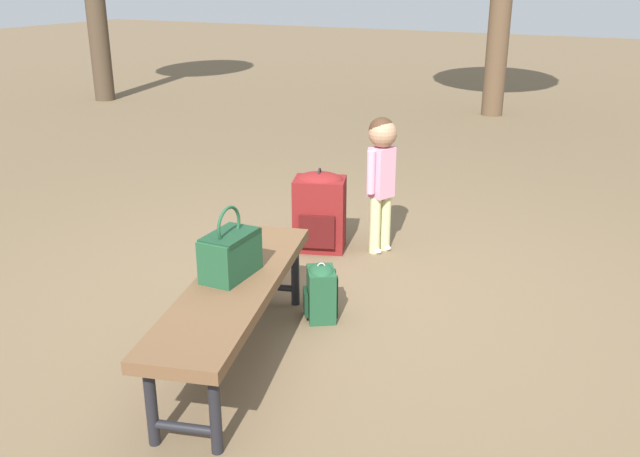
# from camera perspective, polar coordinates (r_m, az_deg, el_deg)

# --- Properties ---
(ground_plane) EXTENTS (40.00, 40.00, 0.00)m
(ground_plane) POSITION_cam_1_polar(r_m,az_deg,el_deg) (4.21, 0.25, -6.16)
(ground_plane) COLOR brown
(ground_plane) RESTS_ON ground
(park_bench) EXTENTS (1.65, 0.82, 0.45)m
(park_bench) POSITION_cam_1_polar(r_m,az_deg,el_deg) (3.46, -7.09, -5.26)
(park_bench) COLOR brown
(park_bench) RESTS_ON ground
(handbag) EXTENTS (0.32, 0.19, 0.37)m
(handbag) POSITION_cam_1_polar(r_m,az_deg,el_deg) (3.46, -7.41, -1.98)
(handbag) COLOR #1E4C2D
(handbag) RESTS_ON park_bench
(child_standing) EXTENTS (0.25, 0.20, 0.97)m
(child_standing) POSITION_cam_1_polar(r_m,az_deg,el_deg) (4.79, 5.10, 5.35)
(child_standing) COLOR #CCCC8C
(child_standing) RESTS_ON ground
(backpack_large) EXTENTS (0.38, 0.43, 0.60)m
(backpack_large) POSITION_cam_1_polar(r_m,az_deg,el_deg) (4.91, -0.03, 1.61)
(backpack_large) COLOR maroon
(backpack_large) RESTS_ON ground
(backpack_small) EXTENTS (0.25, 0.24, 0.35)m
(backpack_small) POSITION_cam_1_polar(r_m,az_deg,el_deg) (3.96, 0.08, -5.15)
(backpack_small) COLOR #1E4C2D
(backpack_small) RESTS_ON ground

